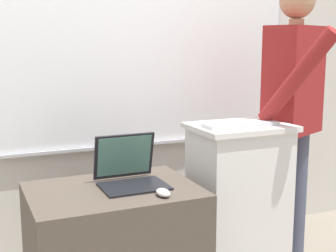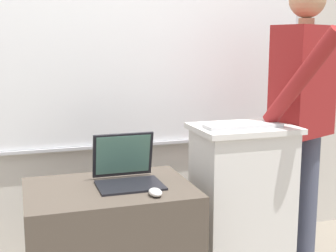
% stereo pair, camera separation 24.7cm
% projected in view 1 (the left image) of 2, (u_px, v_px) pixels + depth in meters
% --- Properties ---
extents(back_wall, '(6.40, 0.17, 2.79)m').
position_uv_depth(back_wall, '(114.00, 46.00, 3.05)').
color(back_wall, beige).
rests_on(back_wall, ground_plane).
extents(lectern_podium, '(0.55, 0.41, 0.96)m').
position_uv_depth(lectern_podium, '(238.00, 206.00, 2.70)').
color(lectern_podium, silver).
rests_on(lectern_podium, ground_plane).
extents(person_presenter, '(0.57, 0.68, 1.76)m').
position_uv_depth(person_presenter, '(293.00, 108.00, 2.85)').
color(person_presenter, '#474C60').
rests_on(person_presenter, ground_plane).
extents(laptop, '(0.32, 0.30, 0.25)m').
position_uv_depth(laptop, '(128.00, 169.00, 2.36)').
color(laptop, black).
rests_on(laptop, side_desk).
extents(wireless_keyboard, '(0.42, 0.13, 0.02)m').
position_uv_depth(wireless_keyboard, '(241.00, 124.00, 2.55)').
color(wireless_keyboard, silver).
rests_on(wireless_keyboard, lectern_podium).
extents(computer_mouse_by_laptop, '(0.06, 0.10, 0.03)m').
position_uv_depth(computer_mouse_by_laptop, '(163.00, 193.00, 2.16)').
color(computer_mouse_by_laptop, silver).
rests_on(computer_mouse_by_laptop, side_desk).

